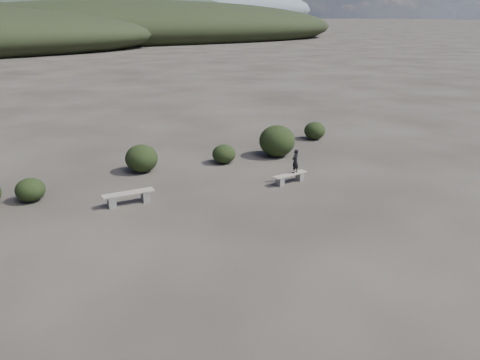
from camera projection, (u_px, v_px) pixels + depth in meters
ground at (306, 246)px, 14.14m from camera, size 1200.00×1200.00×0.00m
bench_left at (129, 197)px, 17.15m from camera, size 1.91×0.53×0.47m
bench_right at (290, 177)px, 19.34m from camera, size 1.63×0.45×0.40m
seated_person at (295, 161)px, 19.25m from camera, size 0.42×0.34×1.00m
shrub_a at (30, 190)px, 17.42m from camera, size 1.08×1.08×0.88m
shrub_b at (142, 158)px, 20.63m from camera, size 1.43×1.43×1.22m
shrub_c at (224, 154)px, 21.90m from camera, size 1.10×1.10×0.88m
shrub_d at (277, 141)px, 22.88m from camera, size 1.75×1.75×1.53m
shrub_e at (315, 131)px, 26.09m from camera, size 1.17×1.17×0.98m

